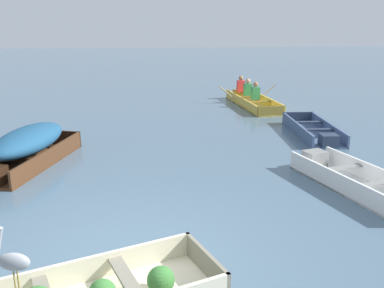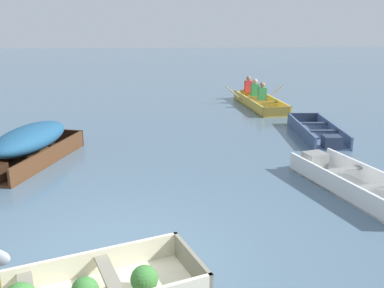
# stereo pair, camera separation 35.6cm
# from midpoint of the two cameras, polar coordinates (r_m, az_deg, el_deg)

# --- Properties ---
(ground_plane) EXTENTS (80.00, 80.00, 0.00)m
(ground_plane) POSITION_cam_midpoint_polar(r_m,az_deg,el_deg) (5.93, -9.06, -14.91)
(ground_plane) COLOR slate
(skiff_white_near_moored) EXTENTS (1.75, 3.05, 0.37)m
(skiff_white_near_moored) POSITION_cam_midpoint_polar(r_m,az_deg,el_deg) (8.53, 21.63, -4.82)
(skiff_white_near_moored) COLOR white
(skiff_white_near_moored) RESTS_ON ground
(skiff_slate_blue_mid_moored) EXTENTS (1.03, 2.77, 0.33)m
(skiff_slate_blue_mid_moored) POSITION_cam_midpoint_polar(r_m,az_deg,el_deg) (11.87, 17.27, 1.41)
(skiff_slate_blue_mid_moored) COLOR #475B7F
(skiff_slate_blue_mid_moored) RESTS_ON ground
(skiff_dark_varnish_far_moored) EXTENTS (1.78, 3.06, 0.83)m
(skiff_dark_varnish_far_moored) POSITION_cam_midpoint_polar(r_m,az_deg,el_deg) (9.83, -19.85, 0.20)
(skiff_dark_varnish_far_moored) COLOR #4C2D19
(skiff_dark_varnish_far_moored) RESTS_ON ground
(rowboat_yellow_with_crew) EXTENTS (2.19, 3.60, 0.90)m
(rowboat_yellow_with_crew) POSITION_cam_midpoint_polar(r_m,az_deg,el_deg) (15.72, 9.40, 5.86)
(rowboat_yellow_with_crew) COLOR #E5BC47
(rowboat_yellow_with_crew) RESTS_ON ground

